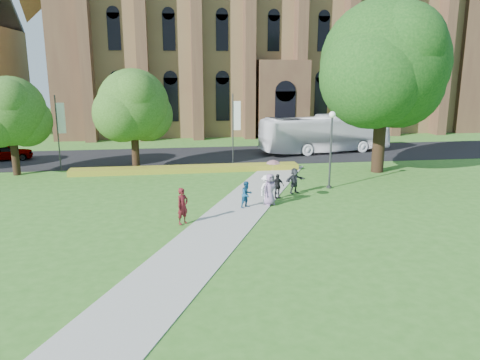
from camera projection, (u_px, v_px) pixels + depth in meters
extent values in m
plane|color=#326C20|center=(233.00, 223.00, 24.77)|extent=(160.00, 160.00, 0.00)
cube|color=black|center=(205.00, 156.00, 44.02)|extent=(160.00, 10.00, 0.02)
cube|color=#B2B2A8|center=(231.00, 217.00, 25.72)|extent=(15.58, 28.54, 0.04)
cube|color=gold|center=(186.00, 169.00, 37.14)|extent=(18.00, 1.40, 0.45)
cube|color=brown|center=(268.00, 65.00, 62.73)|extent=(52.00, 16.00, 17.00)
cube|color=brown|center=(65.00, 46.00, 52.06)|extent=(3.50, 3.50, 21.00)
cube|color=brown|center=(469.00, 49.00, 58.99)|extent=(3.50, 3.50, 21.00)
cube|color=brown|center=(283.00, 99.00, 54.99)|extent=(6.00, 2.50, 9.00)
cylinder|color=#38383D|center=(331.00, 154.00, 31.53)|extent=(0.14, 0.14, 4.80)
sphere|color=white|center=(332.00, 115.00, 30.93)|extent=(0.44, 0.44, 0.44)
cylinder|color=#38383D|center=(329.00, 187.00, 32.07)|extent=(0.36, 0.36, 0.15)
cylinder|color=#332114|center=(380.00, 130.00, 36.43)|extent=(0.96, 0.96, 6.60)
sphere|color=#113C10|center=(384.00, 63.00, 35.26)|extent=(9.60, 9.60, 9.60)
cylinder|color=#332114|center=(15.00, 150.00, 35.68)|extent=(0.56, 0.56, 3.85)
sphere|color=#254815|center=(10.00, 111.00, 34.99)|extent=(5.20, 5.20, 5.20)
cylinder|color=#332114|center=(135.00, 145.00, 37.40)|extent=(0.60, 0.60, 4.12)
sphere|color=#254815|center=(133.00, 105.00, 36.66)|extent=(5.60, 5.60, 5.60)
cylinder|color=#38383D|center=(233.00, 130.00, 38.99)|extent=(0.10, 0.10, 6.00)
cube|color=white|center=(237.00, 116.00, 38.76)|extent=(0.60, 0.02, 2.40)
cylinder|color=#38383D|center=(58.00, 133.00, 37.01)|extent=(0.10, 0.10, 6.00)
cube|color=white|center=(61.00, 118.00, 36.78)|extent=(0.60, 0.02, 2.40)
imported|color=silver|center=(325.00, 134.00, 45.54)|extent=(13.31, 5.25, 3.62)
imported|color=gray|center=(6.00, 152.00, 41.72)|extent=(4.61, 2.44, 1.50)
imported|color=#561319|center=(183.00, 206.00, 24.36)|extent=(0.83, 0.81, 1.93)
imported|color=navy|center=(247.00, 194.00, 27.28)|extent=(0.96, 0.91, 1.57)
imported|color=white|center=(266.00, 189.00, 28.06)|extent=(1.27, 1.27, 1.77)
imported|color=black|center=(277.00, 186.00, 29.28)|extent=(0.96, 0.53, 1.55)
imported|color=gray|center=(270.00, 189.00, 27.80)|extent=(1.09, 0.93, 1.90)
imported|color=#292C31|center=(294.00, 180.00, 30.50)|extent=(1.62, 1.08, 1.67)
imported|color=#C18893|center=(273.00, 168.00, 27.62)|extent=(0.97, 0.97, 0.71)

